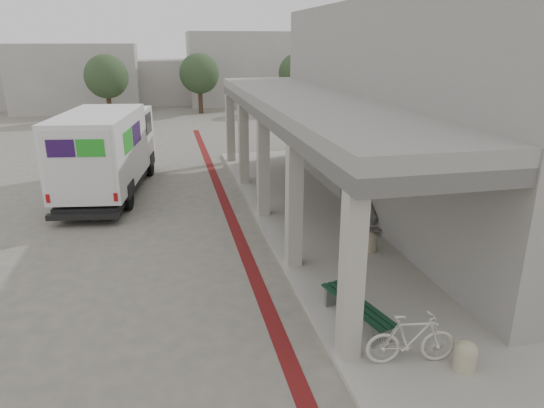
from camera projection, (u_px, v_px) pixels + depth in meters
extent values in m
plane|color=#635F55|center=(216.00, 284.00, 12.01)|extent=(120.00, 120.00, 0.00)
cube|color=maroon|center=(243.00, 248.00, 14.06)|extent=(0.35, 40.00, 0.01)
cube|color=#A29E91|center=(367.00, 267.00, 12.80)|extent=(4.40, 28.00, 0.12)
cube|color=gray|center=(413.00, 109.00, 16.55)|extent=(4.30, 17.00, 7.00)
cube|color=#575552|center=(308.00, 113.00, 15.78)|extent=(3.40, 16.90, 0.35)
cube|color=gray|center=(308.00, 102.00, 15.67)|extent=(3.40, 16.90, 0.35)
cube|color=gray|center=(77.00, 78.00, 40.95)|extent=(10.00, 6.00, 5.50)
cube|color=gray|center=(162.00, 82.00, 46.31)|extent=(8.00, 6.00, 4.00)
cube|color=gray|center=(237.00, 68.00, 45.49)|extent=(9.00, 6.00, 6.50)
cube|color=gray|center=(11.00, 82.00, 42.66)|extent=(7.00, 5.00, 4.50)
cylinder|color=#38281C|center=(109.00, 104.00, 36.50)|extent=(0.36, 0.36, 2.40)
sphere|color=#253D23|center=(106.00, 76.00, 35.86)|extent=(3.20, 3.20, 3.20)
cylinder|color=#38281C|center=(200.00, 99.00, 39.78)|extent=(0.36, 0.36, 2.40)
sphere|color=#253D23|center=(199.00, 73.00, 39.14)|extent=(3.20, 3.20, 3.20)
cylinder|color=#38281C|center=(298.00, 98.00, 40.49)|extent=(0.36, 0.36, 2.40)
sphere|color=#253D23|center=(298.00, 73.00, 39.85)|extent=(3.20, 3.20, 3.20)
cube|color=black|center=(111.00, 183.00, 19.01)|extent=(3.12, 7.29, 0.30)
cube|color=silver|center=(100.00, 149.00, 17.66)|extent=(3.15, 5.54, 2.62)
cube|color=silver|center=(122.00, 136.00, 20.99)|extent=(2.67, 2.25, 2.32)
cube|color=silver|center=(129.00, 150.00, 22.27)|extent=(2.28, 0.92, 0.81)
cube|color=black|center=(125.00, 120.00, 21.58)|extent=(2.27, 0.81, 1.06)
cube|color=black|center=(84.00, 216.00, 15.60)|extent=(2.33, 0.59, 0.18)
cube|color=#290F48|center=(71.00, 134.00, 18.10)|extent=(0.22, 1.40, 0.76)
cube|color=green|center=(57.00, 142.00, 16.67)|extent=(0.22, 1.40, 0.76)
cube|color=#290F48|center=(60.00, 149.00, 14.93)|extent=(0.85, 0.15, 0.55)
cube|color=green|center=(90.00, 148.00, 14.99)|extent=(0.85, 0.15, 0.55)
cylinder|color=black|center=(101.00, 166.00, 21.40)|extent=(0.41, 0.94, 0.91)
cylinder|color=black|center=(149.00, 165.00, 21.55)|extent=(0.41, 0.94, 0.91)
cylinder|color=black|center=(66.00, 199.00, 17.02)|extent=(0.41, 0.94, 0.91)
cylinder|color=black|center=(127.00, 197.00, 17.17)|extent=(0.41, 0.94, 0.91)
cube|color=slate|center=(383.00, 335.00, 9.34)|extent=(0.44, 0.19, 0.43)
cube|color=slate|center=(334.00, 296.00, 10.79)|extent=(0.44, 0.19, 0.43)
cube|color=#10311E|center=(351.00, 306.00, 9.92)|extent=(0.62, 2.02, 0.05)
cube|color=#10311E|center=(357.00, 304.00, 9.99)|extent=(0.62, 2.02, 0.05)
cube|color=#10311E|center=(363.00, 302.00, 10.05)|extent=(0.62, 2.02, 0.05)
cylinder|color=tan|center=(465.00, 360.00, 8.65)|extent=(0.40, 0.40, 0.40)
sphere|color=tan|center=(466.00, 350.00, 8.59)|extent=(0.40, 0.40, 0.40)
cylinder|color=gray|center=(370.00, 245.00, 13.55)|extent=(0.39, 0.39, 0.39)
sphere|color=gray|center=(370.00, 238.00, 13.49)|extent=(0.39, 0.39, 0.39)
cube|color=gray|center=(349.00, 204.00, 16.00)|extent=(0.47, 0.60, 0.97)
imported|color=beige|center=(411.00, 339.00, 8.74)|extent=(1.72, 0.70, 1.00)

